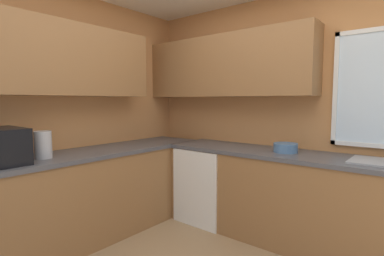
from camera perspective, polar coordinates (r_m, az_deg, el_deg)
name	(u,v)px	position (r m, az deg, el deg)	size (l,w,h in m)	color
room_shell	(162,56)	(2.76, -5.81, 13.61)	(3.66, 3.60, 2.59)	#C6844C
counter_run_left	(67,201)	(3.14, -22.94, -12.82)	(0.65, 3.21, 0.90)	olive
counter_run_back	(295,199)	(3.12, 19.27, -12.77)	(2.75, 0.65, 0.90)	olive
dishwasher	(209,183)	(3.56, 3.36, -10.66)	(0.60, 0.60, 0.85)	white
kettle	(43,145)	(2.90, -26.84, -2.90)	(0.14, 0.14, 0.24)	#B7B7BC
bowl	(286,148)	(3.05, 17.63, -3.65)	(0.23, 0.23, 0.09)	#4C7099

